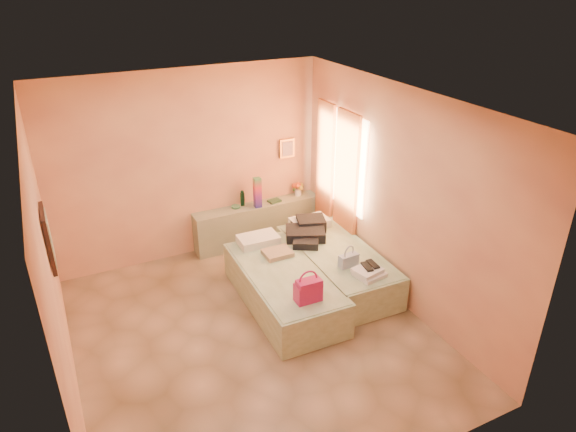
{
  "coord_description": "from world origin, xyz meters",
  "views": [
    {
      "loc": [
        -1.81,
        -4.62,
        4.03
      ],
      "look_at": [
        0.89,
        0.85,
        1.02
      ],
      "focal_mm": 32.0,
      "sensor_mm": 36.0,
      "label": 1
    }
  ],
  "objects_px": {
    "water_bottle": "(242,198)",
    "flower_vase": "(298,188)",
    "bed_left": "(283,287)",
    "headboard_ledge": "(258,223)",
    "bed_right": "(336,266)",
    "green_book": "(274,201)",
    "blue_handbag": "(349,260)",
    "magenta_handbag": "(308,290)",
    "towel_stack": "(370,272)"
  },
  "relations": [
    {
      "from": "water_bottle",
      "to": "flower_vase",
      "type": "relative_size",
      "value": 0.91
    },
    {
      "from": "flower_vase",
      "to": "blue_handbag",
      "type": "xyz_separation_m",
      "value": [
        -0.3,
        -2.01,
        -0.2
      ]
    },
    {
      "from": "magenta_handbag",
      "to": "towel_stack",
      "type": "distance_m",
      "value": 0.95
    },
    {
      "from": "towel_stack",
      "to": "green_book",
      "type": "bearing_deg",
      "value": 96.71
    },
    {
      "from": "headboard_ledge",
      "to": "flower_vase",
      "type": "distance_m",
      "value": 0.87
    },
    {
      "from": "magenta_handbag",
      "to": "green_book",
      "type": "bearing_deg",
      "value": 75.52
    },
    {
      "from": "bed_right",
      "to": "flower_vase",
      "type": "xyz_separation_m",
      "value": [
        0.22,
        1.6,
        0.53
      ]
    },
    {
      "from": "towel_stack",
      "to": "magenta_handbag",
      "type": "bearing_deg",
      "value": -173.03
    },
    {
      "from": "blue_handbag",
      "to": "water_bottle",
      "type": "bearing_deg",
      "value": 103.91
    },
    {
      "from": "bed_left",
      "to": "flower_vase",
      "type": "height_order",
      "value": "flower_vase"
    },
    {
      "from": "bed_right",
      "to": "towel_stack",
      "type": "distance_m",
      "value": 0.8
    },
    {
      "from": "bed_right",
      "to": "green_book",
      "type": "xyz_separation_m",
      "value": [
        -0.24,
        1.52,
        0.42
      ]
    },
    {
      "from": "bed_right",
      "to": "blue_handbag",
      "type": "bearing_deg",
      "value": -100.23
    },
    {
      "from": "magenta_handbag",
      "to": "blue_handbag",
      "type": "bearing_deg",
      "value": 29.05
    },
    {
      "from": "blue_handbag",
      "to": "bed_left",
      "type": "bearing_deg",
      "value": 158.3
    },
    {
      "from": "bed_left",
      "to": "towel_stack",
      "type": "bearing_deg",
      "value": -30.65
    },
    {
      "from": "blue_handbag",
      "to": "towel_stack",
      "type": "distance_m",
      "value": 0.34
    },
    {
      "from": "bed_left",
      "to": "flower_vase",
      "type": "distance_m",
      "value": 2.14
    },
    {
      "from": "headboard_ledge",
      "to": "bed_right",
      "type": "bearing_deg",
      "value": -71.24
    },
    {
      "from": "headboard_ledge",
      "to": "water_bottle",
      "type": "relative_size",
      "value": 8.72
    },
    {
      "from": "headboard_ledge",
      "to": "blue_handbag",
      "type": "height_order",
      "value": "blue_handbag"
    },
    {
      "from": "bed_right",
      "to": "magenta_handbag",
      "type": "distance_m",
      "value": 1.31
    },
    {
      "from": "water_bottle",
      "to": "headboard_ledge",
      "type": "bearing_deg",
      "value": -20.23
    },
    {
      "from": "blue_handbag",
      "to": "bed_right",
      "type": "bearing_deg",
      "value": 74.45
    },
    {
      "from": "green_book",
      "to": "bed_right",
      "type": "bearing_deg",
      "value": -90.24
    },
    {
      "from": "bed_right",
      "to": "blue_handbag",
      "type": "height_order",
      "value": "blue_handbag"
    },
    {
      "from": "headboard_ledge",
      "to": "bed_left",
      "type": "distance_m",
      "value": 1.74
    },
    {
      "from": "headboard_ledge",
      "to": "green_book",
      "type": "bearing_deg",
      "value": -4.73
    },
    {
      "from": "towel_stack",
      "to": "bed_left",
      "type": "bearing_deg",
      "value": 147.81
    },
    {
      "from": "water_bottle",
      "to": "green_book",
      "type": "bearing_deg",
      "value": -11.6
    },
    {
      "from": "green_book",
      "to": "magenta_handbag",
      "type": "bearing_deg",
      "value": -115.12
    },
    {
      "from": "bed_left",
      "to": "bed_right",
      "type": "distance_m",
      "value": 0.91
    },
    {
      "from": "headboard_ledge",
      "to": "towel_stack",
      "type": "xyz_separation_m",
      "value": [
        0.55,
        -2.28,
        0.23
      ]
    },
    {
      "from": "bed_left",
      "to": "magenta_handbag",
      "type": "xyz_separation_m",
      "value": [
        -0.02,
        -0.7,
        0.39
      ]
    },
    {
      "from": "green_book",
      "to": "magenta_handbag",
      "type": "relative_size",
      "value": 0.62
    },
    {
      "from": "green_book",
      "to": "water_bottle",
      "type": "bearing_deg",
      "value": 159.18
    },
    {
      "from": "towel_stack",
      "to": "flower_vase",
      "type": "bearing_deg",
      "value": 85.28
    },
    {
      "from": "headboard_ledge",
      "to": "flower_vase",
      "type": "xyz_separation_m",
      "value": [
        0.74,
        0.05,
        0.45
      ]
    },
    {
      "from": "water_bottle",
      "to": "green_book",
      "type": "distance_m",
      "value": 0.52
    },
    {
      "from": "bed_left",
      "to": "headboard_ledge",
      "type": "bearing_deg",
      "value": 79.1
    },
    {
      "from": "water_bottle",
      "to": "green_book",
      "type": "height_order",
      "value": "water_bottle"
    },
    {
      "from": "bed_right",
      "to": "water_bottle",
      "type": "relative_size",
      "value": 8.5
    },
    {
      "from": "water_bottle",
      "to": "towel_stack",
      "type": "height_order",
      "value": "water_bottle"
    },
    {
      "from": "headboard_ledge",
      "to": "blue_handbag",
      "type": "distance_m",
      "value": 2.03
    },
    {
      "from": "headboard_ledge",
      "to": "blue_handbag",
      "type": "bearing_deg",
      "value": -77.42
    },
    {
      "from": "bed_right",
      "to": "green_book",
      "type": "relative_size",
      "value": 10.44
    },
    {
      "from": "water_bottle",
      "to": "blue_handbag",
      "type": "xyz_separation_m",
      "value": [
        0.65,
        -2.04,
        -0.18
      ]
    },
    {
      "from": "green_book",
      "to": "magenta_handbag",
      "type": "height_order",
      "value": "magenta_handbag"
    },
    {
      "from": "green_book",
      "to": "blue_handbag",
      "type": "bearing_deg",
      "value": -94.69
    },
    {
      "from": "headboard_ledge",
      "to": "flower_vase",
      "type": "height_order",
      "value": "flower_vase"
    }
  ]
}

